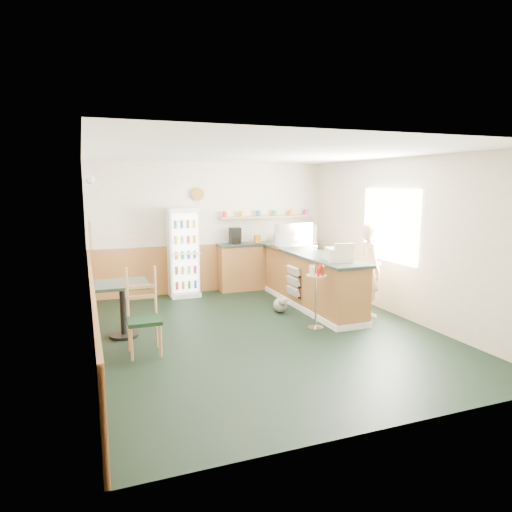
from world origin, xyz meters
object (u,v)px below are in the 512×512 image
shopkeeper (370,270)px  cash_register (339,255)px  drinks_fridge (183,252)px  cafe_chair (143,309)px  cafe_table (122,299)px  condiment_stand (316,287)px  display_case (294,236)px

shopkeeper → cash_register: bearing=113.3°
drinks_fridge → cafe_chair: (-1.17, -2.92, -0.29)m
cafe_table → cafe_chair: 0.77m
condiment_stand → cafe_chair: (-2.67, -0.08, -0.07)m
cash_register → shopkeeper: (0.70, 0.12, -0.32)m
drinks_fridge → display_case: drinks_fridge is taller
cafe_chair → shopkeeper: bearing=6.9°
cash_register → condiment_stand: 0.73m
display_case → shopkeeper: (0.70, -1.59, -0.45)m
cash_register → shopkeeper: 0.78m
drinks_fridge → cafe_table: bearing=-122.3°
display_case → condiment_stand: 2.09m
cash_register → condiment_stand: size_ratio=0.39×
condiment_stand → cafe_chair: size_ratio=0.86×
shopkeeper → condiment_stand: 1.28m
condiment_stand → cafe_chair: 2.67m
shopkeeper → condiment_stand: size_ratio=1.59×
display_case → cafe_table: (-3.40, -1.27, -0.66)m
display_case → drinks_fridge: bearing=156.0°
drinks_fridge → cash_register: drinks_fridge is taller
display_case → cafe_chair: size_ratio=0.71×
condiment_stand → cafe_table: (-2.88, 0.66, -0.09)m
cash_register → cafe_table: bearing=-172.4°
condiment_stand → cafe_table: size_ratio=1.22×
drinks_fridge → cafe_table: (-1.37, -2.18, -0.31)m
condiment_stand → cafe_chair: bearing=-178.4°
drinks_fridge → condiment_stand: bearing=-62.2°
cafe_table → cafe_chair: (0.21, -0.74, 0.03)m
shopkeeper → cafe_chair: 3.92m
cafe_table → cafe_chair: cafe_chair is taller
cash_register → cafe_chair: (-3.19, -0.31, -0.51)m
condiment_stand → cash_register: bearing=23.6°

